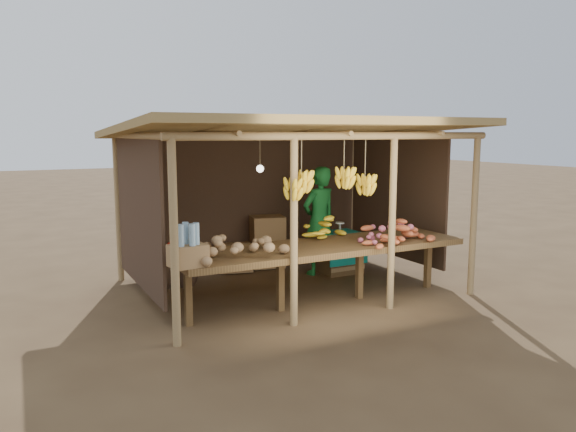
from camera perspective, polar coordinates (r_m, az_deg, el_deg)
name	(u,v)px	position (r m, az deg, el deg)	size (l,w,h in m)	color
ground	(288,287)	(8.29, 0.00, -7.20)	(60.00, 60.00, 0.00)	brown
stall_structure	(285,155)	(8.02, -0.30, 6.22)	(4.70, 3.50, 2.43)	#9D7D51
counter	(322,249)	(7.30, 3.43, -3.39)	(3.90, 1.05, 0.80)	brown
potato_heap	(241,241)	(6.55, -4.75, -2.58)	(1.15, 0.69, 0.37)	#96734D
sweet_potato_heap	(396,229)	(7.57, 10.89, -1.26)	(0.96, 0.58, 0.36)	#BD5630
onion_heap	(389,227)	(7.64, 10.20, -1.14)	(0.87, 0.52, 0.36)	#C15E75
banana_pile	(325,226)	(7.67, 3.76, -1.02)	(0.69, 0.41, 0.35)	yellow
tomato_basin	(177,252)	(6.59, -11.24, -3.57)	(0.38, 0.38, 0.20)	navy
bottle_box	(188,250)	(6.17, -10.15, -3.40)	(0.42, 0.35, 0.48)	olive
vendor	(319,221)	(8.88, 3.18, -0.49)	(0.62, 0.41, 1.71)	#176827
tarp_crate	(339,251)	(9.10, 5.19, -3.57)	(0.71, 0.62, 0.84)	brown
carton_stack	(257,247)	(9.27, -3.18, -3.14)	(1.19, 0.52, 0.85)	olive
burlap_sacks	(172,270)	(8.40, -11.75, -5.44)	(0.80, 0.42, 0.56)	#412C1E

